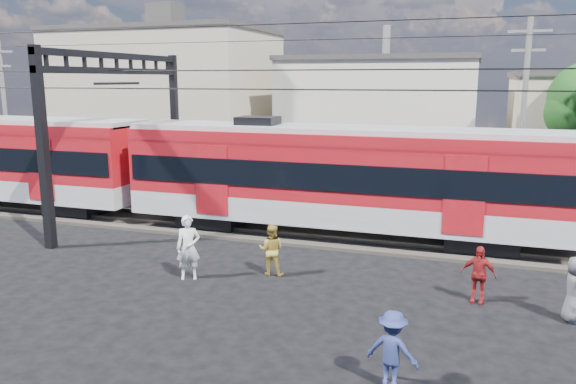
{
  "coord_description": "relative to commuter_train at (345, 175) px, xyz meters",
  "views": [
    {
      "loc": [
        4.03,
        -12.0,
        5.89
      ],
      "look_at": [
        -1.64,
        5.0,
        2.27
      ],
      "focal_mm": 35.0,
      "sensor_mm": 36.0,
      "label": 1
    }
  ],
  "objects": [
    {
      "name": "rail_near",
      "position": [
        0.44,
        -0.75,
        -2.22
      ],
      "size": [
        70.0,
        0.12,
        0.12
      ],
      "primitive_type": "cube",
      "color": "#59544C",
      "rests_on": "track_bed"
    },
    {
      "name": "track_bed",
      "position": [
        0.44,
        0.0,
        -2.34
      ],
      "size": [
        70.0,
        3.4,
        0.12
      ],
      "primitive_type": "cube",
      "color": "#2D2823",
      "rests_on": "ground"
    },
    {
      "name": "utility_pole_west",
      "position": [
        -21.56,
        6.0,
        1.88
      ],
      "size": [
        1.8,
        0.24,
        8.0
      ],
      "color": "slate",
      "rests_on": "ground"
    },
    {
      "name": "building_midwest",
      "position": [
        -1.56,
        19.0,
        1.25
      ],
      "size": [
        12.24,
        12.24,
        7.3
      ],
      "color": "beige",
      "rests_on": "ground"
    },
    {
      "name": "pedestrian_d",
      "position": [
        4.79,
        -4.93,
        -1.62
      ],
      "size": [
        0.97,
        0.53,
        1.56
      ],
      "primitive_type": "imported",
      "rotation": [
        0.0,
        0.0,
        -0.16
      ],
      "color": "maroon",
      "rests_on": "ground"
    },
    {
      "name": "commuter_train",
      "position": [
        0.0,
        0.0,
        0.0
      ],
      "size": [
        50.3,
        3.08,
        4.17
      ],
      "color": "black",
      "rests_on": "ground"
    },
    {
      "name": "pedestrian_e",
      "position": [
        7.02,
        -5.48,
        -1.57
      ],
      "size": [
        0.6,
        0.85,
        1.66
      ],
      "primitive_type": "imported",
      "rotation": [
        0.0,
        0.0,
        1.65
      ],
      "color": "#535459",
      "rests_on": "ground"
    },
    {
      "name": "catenary",
      "position": [
        -8.22,
        -0.0,
        2.73
      ],
      "size": [
        70.0,
        9.3,
        7.52
      ],
      "color": "black",
      "rests_on": "ground"
    },
    {
      "name": "pedestrian_c",
      "position": [
        3.22,
        -9.94,
        -1.61
      ],
      "size": [
        1.11,
        0.76,
        1.57
      ],
      "primitive_type": "imported",
      "rotation": [
        0.0,
        0.0,
        2.96
      ],
      "color": "navy",
      "rests_on": "ground"
    },
    {
      "name": "pedestrian_a",
      "position": [
        -3.41,
        -5.75,
        -1.43
      ],
      "size": [
        0.84,
        0.73,
        1.94
      ],
      "primitive_type": "imported",
      "rotation": [
        0.0,
        0.0,
        0.46
      ],
      "color": "silver",
      "rests_on": "ground"
    },
    {
      "name": "rail_far",
      "position": [
        0.44,
        0.75,
        -2.22
      ],
      "size": [
        70.0,
        0.12,
        0.12
      ],
      "primitive_type": "cube",
      "color": "#59544C",
      "rests_on": "track_bed"
    },
    {
      "name": "ground",
      "position": [
        0.44,
        -8.0,
        -2.4
      ],
      "size": [
        120.0,
        120.0,
        0.0
      ],
      "primitive_type": "plane",
      "color": "black",
      "rests_on": "ground"
    },
    {
      "name": "utility_pole_mid",
      "position": [
        6.44,
        7.0,
        2.13
      ],
      "size": [
        1.8,
        0.24,
        8.5
      ],
      "color": "slate",
      "rests_on": "ground"
    },
    {
      "name": "pedestrian_b",
      "position": [
        -1.18,
        -4.66,
        -1.61
      ],
      "size": [
        0.85,
        0.7,
        1.59
      ],
      "primitive_type": "imported",
      "rotation": [
        0.0,
        0.0,
        3.28
      ],
      "color": "#B49638",
      "rests_on": "ground"
    },
    {
      "name": "building_west",
      "position": [
        -16.56,
        16.0,
        2.25
      ],
      "size": [
        14.28,
        10.2,
        9.3
      ],
      "color": "#BCAA90",
      "rests_on": "ground"
    }
  ]
}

